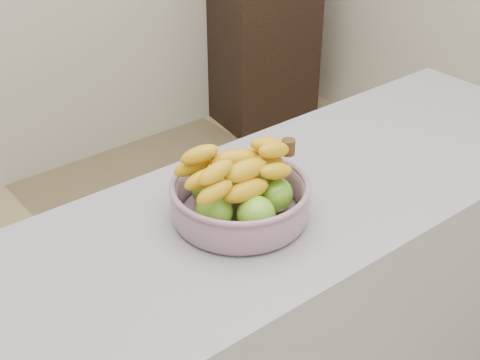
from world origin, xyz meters
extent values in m
cube|color=gray|center=(0.00, 0.02, 0.45)|extent=(2.00, 0.60, 0.90)
cube|color=black|center=(1.51, 1.78, 0.46)|extent=(0.57, 0.49, 0.93)
cylinder|color=#9299AF|center=(-0.07, 0.02, 0.91)|extent=(0.27, 0.27, 0.01)
torus|color=#9299AF|center=(-0.07, 0.02, 0.99)|extent=(0.32, 0.32, 0.01)
sphere|color=#51A41C|center=(-0.09, -0.05, 0.95)|extent=(0.08, 0.08, 0.08)
sphere|color=#51A41C|center=(-0.01, -0.02, 0.95)|extent=(0.08, 0.08, 0.08)
sphere|color=#51A41C|center=(-0.01, 0.08, 0.95)|extent=(0.08, 0.08, 0.08)
sphere|color=#51A41C|center=(-0.10, 0.10, 0.95)|extent=(0.08, 0.08, 0.08)
sphere|color=#51A41C|center=(-0.15, 0.02, 0.95)|extent=(0.08, 0.08, 0.08)
ellipsoid|color=yellow|center=(-0.09, -0.02, 1.00)|extent=(0.20, 0.06, 0.05)
ellipsoid|color=yellow|center=(-0.08, 0.03, 1.00)|extent=(0.20, 0.09, 0.05)
ellipsoid|color=yellow|center=(-0.07, 0.07, 1.00)|extent=(0.20, 0.11, 0.05)
ellipsoid|color=yellow|center=(-0.08, 0.00, 1.04)|extent=(0.20, 0.05, 0.05)
ellipsoid|color=yellow|center=(-0.07, 0.05, 1.04)|extent=(0.20, 0.12, 0.05)
cylinder|color=#3F2614|center=(0.04, 0.00, 1.05)|extent=(0.03, 0.03, 0.04)
camera|label=1|loc=(-0.86, -0.95, 1.76)|focal=50.00mm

